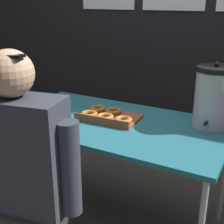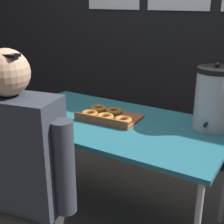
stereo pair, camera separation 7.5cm
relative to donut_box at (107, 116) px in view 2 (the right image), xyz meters
name	(u,v)px [view 2 (the right image)]	position (x,y,z in m)	size (l,w,h in m)	color
ground_plane	(114,216)	(0.06, -0.02, -0.74)	(12.00, 12.00, 0.00)	#4C473F
back_wall	(179,12)	(0.06, 1.04, 0.60)	(6.00, 0.11, 2.66)	black
folding_table	(114,128)	(0.06, -0.02, -0.07)	(1.39, 0.75, 0.71)	#236675
donut_box	(107,116)	(0.00, 0.00, 0.00)	(0.38, 0.27, 0.05)	brown
coffee_urn	(213,98)	(0.60, 0.19, 0.16)	(0.21, 0.24, 0.39)	#B7B7BC
cell_phone	(45,120)	(-0.31, -0.24, -0.01)	(0.13, 0.15, 0.01)	black
person_seated	(20,186)	(-0.06, -0.70, -0.15)	(0.59, 0.30, 1.24)	#33332D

